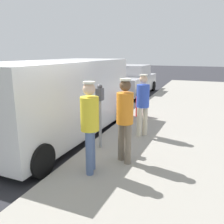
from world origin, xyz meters
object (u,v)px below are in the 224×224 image
object	(u,v)px
parking_meter_near	(100,105)
pedestrian_in_blue	(143,101)
fire_hydrant	(139,104)
parked_sedan_ahead	(132,81)
parked_van	(59,98)
pedestrian_in_orange	(125,115)
pedestrian_in_yellow	(90,122)

from	to	relation	value
parking_meter_near	pedestrian_in_blue	bearing A→B (deg)	58.90
fire_hydrant	parked_sedan_ahead	bearing A→B (deg)	109.40
pedestrian_in_blue	parked_van	distance (m)	2.29
pedestrian_in_orange	parked_van	size ratio (longest dim) A/B	0.33
parking_meter_near	pedestrian_in_yellow	distance (m)	1.22
parked_sedan_ahead	fire_hydrant	distance (m)	5.55
parking_meter_near	fire_hydrant	xyz separation A→B (m)	(0.10, 3.18, -0.61)
parking_meter_near	pedestrian_in_blue	size ratio (longest dim) A/B	0.91
pedestrian_in_orange	parked_sedan_ahead	world-z (taller)	pedestrian_in_orange
parked_sedan_ahead	pedestrian_in_blue	bearing A→B (deg)	-71.20
parked_van	fire_hydrant	distance (m)	3.09
pedestrian_in_orange	parked_sedan_ahead	size ratio (longest dim) A/B	0.39
parked_van	parked_sedan_ahead	distance (m)	7.82
pedestrian_in_orange	parking_meter_near	bearing A→B (deg)	145.79
pedestrian_in_orange	parked_sedan_ahead	distance (m)	9.31
pedestrian_in_orange	pedestrian_in_yellow	world-z (taller)	pedestrian_in_orange
pedestrian_in_orange	fire_hydrant	xyz separation A→B (m)	(-0.68, 3.72, -0.58)
pedestrian_in_yellow	parked_sedan_ahead	bearing A→B (deg)	102.15
pedestrian_in_blue	parked_sedan_ahead	bearing A→B (deg)	108.80
parked_van	parked_sedan_ahead	size ratio (longest dim) A/B	1.18
pedestrian_in_blue	pedestrian_in_yellow	bearing A→B (deg)	-99.44
pedestrian_in_orange	pedestrian_in_yellow	xyz separation A→B (m)	(-0.46, -0.65, -0.00)
parking_meter_near	pedestrian_in_yellow	world-z (taller)	pedestrian_in_yellow
parking_meter_near	fire_hydrant	bearing A→B (deg)	88.20
pedestrian_in_orange	parked_sedan_ahead	xyz separation A→B (m)	(-2.53, 8.95, -0.40)
parked_van	fire_hydrant	size ratio (longest dim) A/B	6.13
pedestrian_in_yellow	parked_van	distance (m)	2.55
parking_meter_near	parked_van	xyz separation A→B (m)	(-1.50, 0.61, -0.03)
pedestrian_in_yellow	parked_sedan_ahead	world-z (taller)	pedestrian_in_yellow
pedestrian_in_blue	pedestrian_in_orange	bearing A→B (deg)	-87.81
parked_sedan_ahead	parking_meter_near	bearing A→B (deg)	-78.30
parking_meter_near	parked_sedan_ahead	world-z (taller)	parking_meter_near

